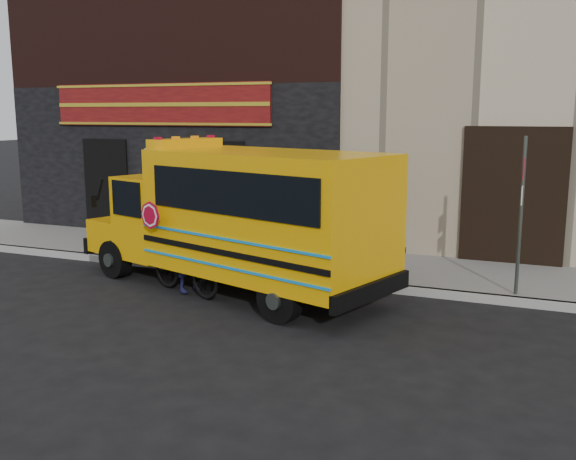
% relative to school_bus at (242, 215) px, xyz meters
% --- Properties ---
extents(ground, '(120.00, 120.00, 0.00)m').
position_rel_school_bus_xyz_m(ground, '(0.67, -1.54, -1.51)').
color(ground, black).
rests_on(ground, ground).
extents(curb, '(40.00, 0.20, 0.15)m').
position_rel_school_bus_xyz_m(curb, '(0.67, 1.06, -1.43)').
color(curb, '#A0A09A').
rests_on(curb, ground).
extents(sidewalk, '(40.00, 3.00, 0.15)m').
position_rel_school_bus_xyz_m(sidewalk, '(0.67, 2.56, -1.43)').
color(sidewalk, slate).
rests_on(sidewalk, ground).
extents(building, '(20.00, 10.70, 12.00)m').
position_rel_school_bus_xyz_m(building, '(0.63, 8.91, 4.62)').
color(building, '#BEAE8E').
rests_on(building, sidewalk).
extents(school_bus, '(7.22, 4.15, 2.92)m').
position_rel_school_bus_xyz_m(school_bus, '(0.00, 0.00, 0.00)').
color(school_bus, black).
rests_on(school_bus, ground).
extents(sign_pole, '(0.07, 0.27, 3.03)m').
position_rel_school_bus_xyz_m(sign_pole, '(4.95, 1.26, 0.17)').
color(sign_pole, '#414943').
rests_on(sign_pole, ground).
extents(bicycle, '(2.01, 1.21, 1.17)m').
position_rel_school_bus_xyz_m(bicycle, '(-0.96, -0.54, -0.93)').
color(bicycle, black).
rests_on(bicycle, ground).
extents(cyclist, '(0.58, 0.71, 1.70)m').
position_rel_school_bus_xyz_m(cyclist, '(-0.90, -0.48, -0.66)').
color(cyclist, black).
rests_on(cyclist, ground).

